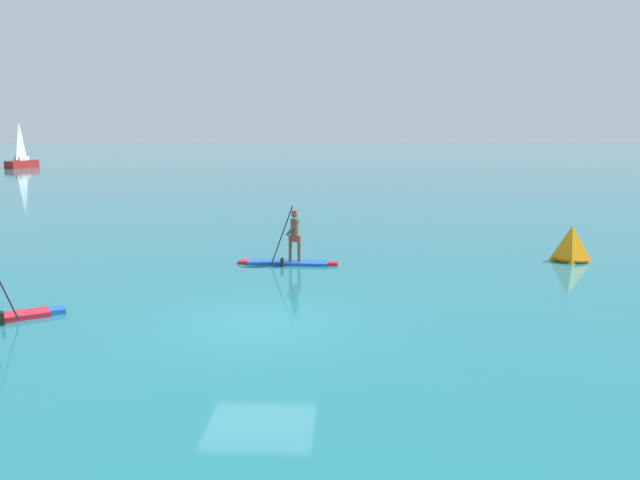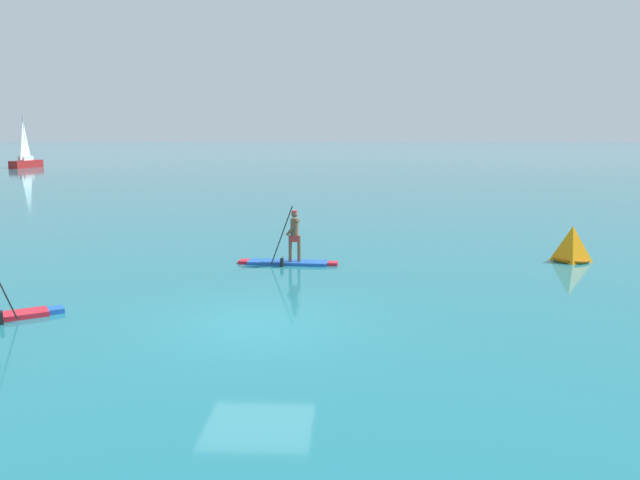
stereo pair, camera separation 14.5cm
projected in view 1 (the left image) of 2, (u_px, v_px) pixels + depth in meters
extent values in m
plane|color=#1E727F|center=(259.00, 323.00, 14.45)|extent=(440.00, 440.00, 0.00)
cube|color=blue|center=(57.00, 310.00, 15.28)|extent=(0.52, 0.55, 0.12)
cube|color=black|center=(2.00, 319.00, 14.33)|extent=(0.18, 0.21, 0.32)
cube|color=blue|center=(288.00, 262.00, 20.85)|extent=(2.63, 0.79, 0.10)
cube|color=red|center=(244.00, 262.00, 21.00)|extent=(0.35, 0.47, 0.10)
cube|color=red|center=(333.00, 263.00, 20.71)|extent=(0.35, 0.41, 0.10)
cylinder|color=brown|center=(290.00, 248.00, 20.77)|extent=(0.11, 0.11, 0.85)
cylinder|color=brown|center=(299.00, 248.00, 20.74)|extent=(0.11, 0.11, 0.85)
cube|color=red|center=(295.00, 238.00, 20.69)|extent=(0.27, 0.23, 0.22)
cylinder|color=brown|center=(295.00, 227.00, 20.63)|extent=(0.26, 0.26, 0.55)
sphere|color=brown|center=(294.00, 214.00, 20.56)|extent=(0.21, 0.21, 0.21)
cylinder|color=red|center=(294.00, 212.00, 20.55)|extent=(0.18, 0.18, 0.06)
cylinder|color=brown|center=(292.00, 228.00, 20.49)|extent=(0.43, 0.11, 0.52)
cylinder|color=brown|center=(294.00, 227.00, 20.79)|extent=(0.43, 0.11, 0.52)
cylinder|color=black|center=(282.00, 236.00, 20.29)|extent=(0.73, 0.08, 1.91)
cube|color=black|center=(282.00, 263.00, 20.44)|extent=(0.09, 0.20, 0.32)
pyramid|color=orange|center=(571.00, 243.00, 21.30)|extent=(1.16, 1.16, 1.18)
torus|color=#915407|center=(570.00, 259.00, 21.39)|extent=(1.19, 1.19, 0.12)
cube|color=#A51E1E|center=(22.00, 164.00, 73.95)|extent=(2.19, 4.47, 0.85)
cylinder|color=#B2B2B7|center=(20.00, 138.00, 73.44)|extent=(0.12, 0.12, 5.12)
pyramid|color=white|center=(20.00, 139.00, 73.47)|extent=(0.17, 1.94, 4.60)
cube|color=silver|center=(22.00, 158.00, 73.83)|extent=(1.20, 1.71, 0.51)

